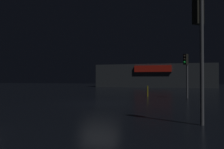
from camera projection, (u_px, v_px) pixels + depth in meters
ground_plane at (100, 103)px, 16.08m from camera, size 120.00×120.00×0.00m
store_building at (155, 76)px, 47.27m from camera, size 21.75×7.09×4.26m
traffic_signal_main at (199, 33)px, 8.64m from camera, size 0.42×0.42×4.41m
traffic_signal_opposite at (186, 67)px, 20.33m from camera, size 0.41×0.43×3.62m
bollard_kerb_b at (148, 91)px, 21.92m from camera, size 0.09×0.09×0.96m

